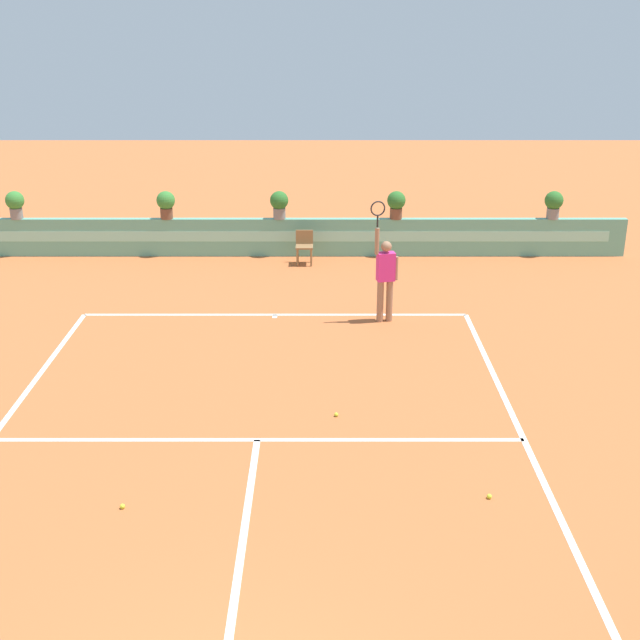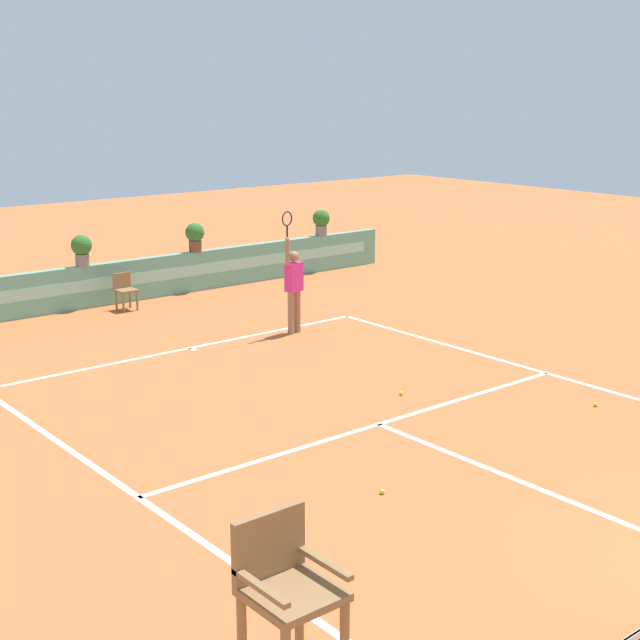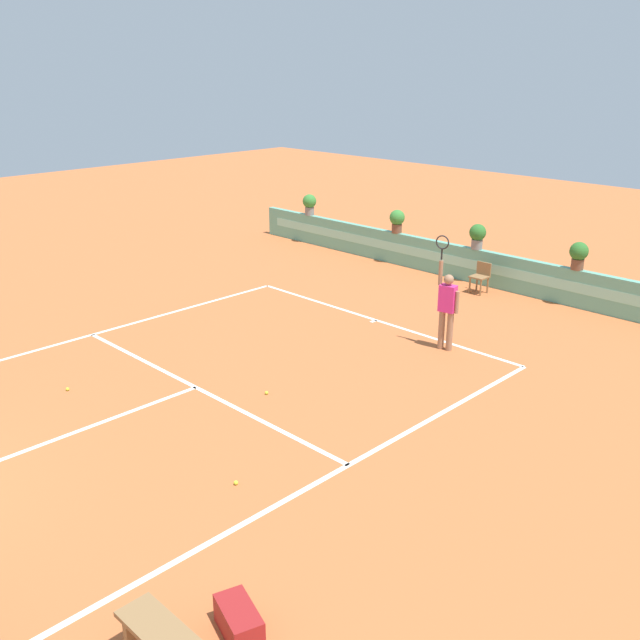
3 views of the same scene
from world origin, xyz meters
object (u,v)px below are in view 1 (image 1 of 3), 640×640
(tennis_ball_by_sideline, at_px, (338,415))
(potted_plant_left, at_px, (168,203))
(tennis_ball_mid_court, at_px, (491,497))
(tennis_ball_near_baseline, at_px, (125,506))
(ball_kid_chair, at_px, (307,245))
(tennis_player, at_px, (387,274))
(potted_plant_centre, at_px, (281,203))
(potted_plant_far_right, at_px, (556,203))
(potted_plant_far_left, at_px, (18,203))
(potted_plant_right, at_px, (399,203))

(tennis_ball_by_sideline, distance_m, potted_plant_left, 10.24)
(tennis_ball_mid_court, bearing_deg, tennis_ball_near_baseline, -177.23)
(ball_kid_chair, bearing_deg, tennis_player, -67.08)
(tennis_ball_by_sideline, bearing_deg, potted_plant_left, 114.88)
(tennis_ball_mid_court, relative_size, potted_plant_centre, 0.09)
(tennis_ball_near_baseline, xyz_separation_m, potted_plant_centre, (1.57, 11.85, 1.38))
(potted_plant_far_right, bearing_deg, tennis_ball_near_baseline, -126.30)
(tennis_ball_mid_court, height_order, tennis_ball_by_sideline, same)
(ball_kid_chair, distance_m, tennis_player, 4.53)
(potted_plant_centre, bearing_deg, tennis_ball_mid_court, -73.86)
(potted_plant_far_left, xyz_separation_m, potted_plant_right, (9.91, 0.00, 0.00))
(potted_plant_far_left, bearing_deg, potted_plant_left, 0.00)
(tennis_ball_by_sideline, height_order, potted_plant_far_left, potted_plant_far_left)
(tennis_ball_by_sideline, xyz_separation_m, potted_plant_left, (-4.27, 9.21, 1.38))
(tennis_ball_by_sideline, relative_size, potted_plant_right, 0.09)
(tennis_ball_by_sideline, bearing_deg, potted_plant_far_left, 131.65)
(tennis_player, bearing_deg, ball_kid_chair, 112.92)
(tennis_ball_near_baseline, distance_m, potted_plant_left, 12.01)
(ball_kid_chair, bearing_deg, potted_plant_centre, 132.10)
(ball_kid_chair, relative_size, tennis_ball_by_sideline, 12.50)
(potted_plant_far_left, distance_m, potted_plant_right, 9.91)
(ball_kid_chair, height_order, potted_plant_far_right, potted_plant_far_right)
(ball_kid_chair, bearing_deg, tennis_ball_mid_court, -76.07)
(potted_plant_left, relative_size, potted_plant_centre, 1.00)
(tennis_player, xyz_separation_m, potted_plant_right, (0.63, 4.87, 0.36))
(tennis_ball_mid_court, distance_m, potted_plant_far_left, 15.53)
(potted_plant_centre, relative_size, potted_plant_right, 1.00)
(tennis_ball_near_baseline, xyz_separation_m, tennis_ball_mid_court, (4.93, 0.24, 0.00))
(potted_plant_left, bearing_deg, tennis_ball_by_sideline, -65.12)
(tennis_ball_near_baseline, height_order, tennis_ball_by_sideline, same)
(tennis_player, bearing_deg, potted_plant_far_left, 152.30)
(ball_kid_chair, relative_size, tennis_ball_mid_court, 12.50)
(tennis_ball_near_baseline, bearing_deg, potted_plant_far_right, 53.70)
(potted_plant_centre, xyz_separation_m, potted_plant_far_right, (7.13, 0.00, 0.00))
(potted_plant_far_left, height_order, potted_plant_centre, same)
(potted_plant_far_left, height_order, potted_plant_left, same)
(potted_plant_far_left, relative_size, potted_plant_left, 1.00)
(tennis_ball_by_sideline, height_order, potted_plant_right, potted_plant_right)
(potted_plant_left, bearing_deg, tennis_ball_near_baseline, -83.39)
(potted_plant_far_right, xyz_separation_m, potted_plant_right, (-4.09, 0.00, 0.00))
(ball_kid_chair, distance_m, potted_plant_left, 3.80)
(tennis_ball_near_baseline, xyz_separation_m, tennis_ball_by_sideline, (2.90, 2.64, 0.00))
(tennis_ball_mid_court, distance_m, tennis_ball_by_sideline, 3.15)
(potted_plant_left, xyz_separation_m, potted_plant_right, (5.99, 0.00, 0.00))
(ball_kid_chair, xyz_separation_m, potted_plant_far_left, (-7.52, 0.73, 0.93))
(potted_plant_centre, bearing_deg, potted_plant_left, 180.00)
(potted_plant_left, distance_m, potted_plant_centre, 2.94)
(tennis_ball_near_baseline, bearing_deg, potted_plant_far_left, 114.07)
(tennis_player, relative_size, tennis_ball_mid_court, 38.01)
(potted_plant_centre, bearing_deg, tennis_player, -63.66)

